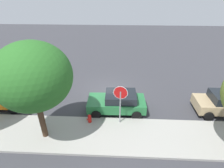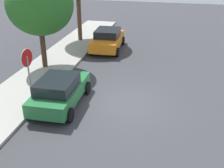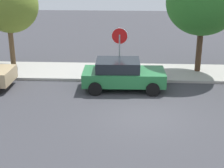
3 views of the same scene
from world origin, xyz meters
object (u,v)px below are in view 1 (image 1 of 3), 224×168
street_tree_near_corner (34,77)px  fire_hydrant (90,119)px  stop_sign (120,99)px  parked_car_green (117,102)px

street_tree_near_corner → fire_hydrant: size_ratio=7.87×
street_tree_near_corner → stop_sign: bearing=-163.7°
parked_car_green → fire_hydrant: (1.73, 1.43, -0.39)m
fire_hydrant → parked_car_green: bearing=-140.4°
parked_car_green → fire_hydrant: bearing=39.6°
stop_sign → street_tree_near_corner: (4.24, 1.24, 1.97)m
stop_sign → street_tree_near_corner: 4.84m
stop_sign → parked_car_green: size_ratio=0.69×
street_tree_near_corner → parked_car_green: bearing=-147.6°
parked_car_green → street_tree_near_corner: street_tree_near_corner is taller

